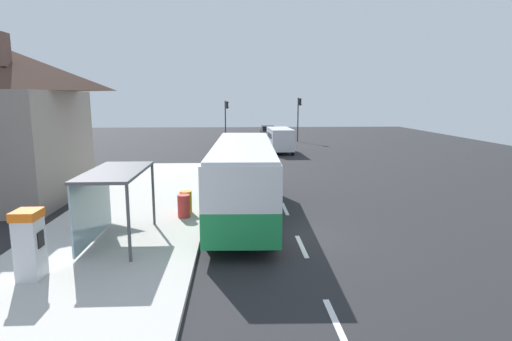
% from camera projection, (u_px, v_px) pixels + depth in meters
% --- Properties ---
extents(ground_plane, '(56.00, 92.00, 0.04)m').
position_uv_depth(ground_plane, '(264.00, 172.00, 29.18)').
color(ground_plane, '#262628').
extents(sidewalk_platform, '(6.20, 30.00, 0.18)m').
position_uv_depth(sidewalk_platform, '(130.00, 221.00, 17.04)').
color(sidewalk_platform, beige).
rests_on(sidewalk_platform, ground).
extents(lane_stripe_seg_0, '(0.16, 2.20, 0.01)m').
position_uv_depth(lane_stripe_seg_0, '(336.00, 323.00, 9.51)').
color(lane_stripe_seg_0, silver).
rests_on(lane_stripe_seg_0, ground).
extents(lane_stripe_seg_1, '(0.16, 2.20, 0.01)m').
position_uv_depth(lane_stripe_seg_1, '(302.00, 246.00, 14.43)').
color(lane_stripe_seg_1, silver).
rests_on(lane_stripe_seg_1, ground).
extents(lane_stripe_seg_2, '(0.16, 2.20, 0.01)m').
position_uv_depth(lane_stripe_seg_2, '(285.00, 209.00, 19.35)').
color(lane_stripe_seg_2, silver).
rests_on(lane_stripe_seg_2, ground).
extents(lane_stripe_seg_3, '(0.16, 2.20, 0.01)m').
position_uv_depth(lane_stripe_seg_3, '(275.00, 186.00, 24.27)').
color(lane_stripe_seg_3, silver).
rests_on(lane_stripe_seg_3, ground).
extents(lane_stripe_seg_4, '(0.16, 2.20, 0.01)m').
position_uv_depth(lane_stripe_seg_4, '(268.00, 171.00, 29.19)').
color(lane_stripe_seg_4, silver).
rests_on(lane_stripe_seg_4, ground).
extents(lane_stripe_seg_5, '(0.16, 2.20, 0.01)m').
position_uv_depth(lane_stripe_seg_5, '(263.00, 161.00, 34.11)').
color(lane_stripe_seg_5, silver).
rests_on(lane_stripe_seg_5, ground).
extents(lane_stripe_seg_6, '(0.16, 2.20, 0.01)m').
position_uv_depth(lane_stripe_seg_6, '(260.00, 153.00, 39.02)').
color(lane_stripe_seg_6, silver).
rests_on(lane_stripe_seg_6, ground).
extents(lane_stripe_seg_7, '(0.16, 2.20, 0.01)m').
position_uv_depth(lane_stripe_seg_7, '(257.00, 147.00, 43.94)').
color(lane_stripe_seg_7, silver).
rests_on(lane_stripe_seg_7, ground).
extents(bus, '(2.85, 11.08, 3.21)m').
position_uv_depth(bus, '(243.00, 175.00, 17.85)').
color(bus, '#1E8C47').
rests_on(bus, ground).
extents(white_van, '(2.17, 5.26, 2.30)m').
position_uv_depth(white_van, '(280.00, 138.00, 39.25)').
color(white_van, silver).
rests_on(white_van, ground).
extents(sedan_near, '(1.88, 4.42, 1.52)m').
position_uv_depth(sedan_near, '(268.00, 131.00, 54.90)').
color(sedan_near, black).
rests_on(sedan_near, ground).
extents(ticket_machine, '(0.66, 0.76, 1.94)m').
position_uv_depth(ticket_machine, '(30.00, 244.00, 11.28)').
color(ticket_machine, silver).
rests_on(ticket_machine, sidewalk_platform).
extents(recycling_bin_red, '(0.52, 0.52, 0.95)m').
position_uv_depth(recycling_bin_red, '(184.00, 206.00, 17.28)').
color(recycling_bin_red, red).
rests_on(recycling_bin_red, sidewalk_platform).
extents(recycling_bin_orange, '(0.52, 0.52, 0.95)m').
position_uv_depth(recycling_bin_orange, '(186.00, 202.00, 17.97)').
color(recycling_bin_orange, orange).
rests_on(recycling_bin_orange, sidewalk_platform).
extents(traffic_light_near_side, '(0.49, 0.28, 5.18)m').
position_uv_depth(traffic_light_near_side, '(299.00, 113.00, 48.92)').
color(traffic_light_near_side, '#2D2D2D').
rests_on(traffic_light_near_side, ground).
extents(traffic_light_far_side, '(0.49, 0.28, 4.81)m').
position_uv_depth(traffic_light_far_side, '(226.00, 114.00, 49.33)').
color(traffic_light_far_side, '#2D2D2D').
rests_on(traffic_light_far_side, ground).
extents(bus_shelter, '(1.80, 4.00, 2.50)m').
position_uv_depth(bus_shelter, '(107.00, 187.00, 14.11)').
color(bus_shelter, '#4C4C51').
rests_on(bus_shelter, sidewalk_platform).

